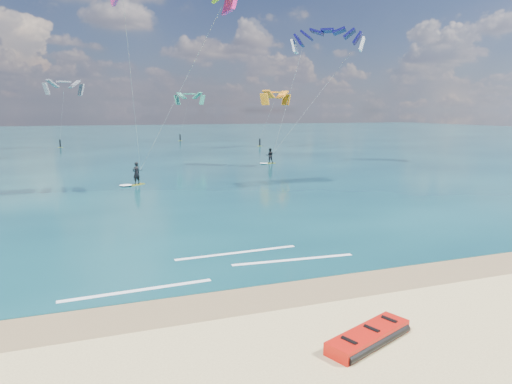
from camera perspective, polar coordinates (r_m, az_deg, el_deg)
ground at (r=52.01m, az=-14.71°, el=2.56°), size 320.00×320.00×0.00m
wet_sand_strip at (r=16.39m, az=-3.10°, el=-13.48°), size 320.00×2.40×0.01m
sea at (r=115.69m, az=-17.47°, el=6.45°), size 320.00×200.00×0.04m
packed_kite_left at (r=14.15m, az=13.84°, el=-17.84°), size 3.42×2.30×0.44m
kitesurfer_main at (r=37.72m, az=-12.66°, el=14.09°), size 10.39×9.54×18.10m
kitesurfer_far at (r=55.19m, az=5.40°, el=12.38°), size 11.68×9.08×17.02m
shoreline_foam at (r=19.74m, az=-3.44°, el=-9.17°), size 12.44×3.60×0.01m
distant_kites at (r=87.31m, az=-22.63°, el=8.51°), size 76.83×39.46×11.91m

